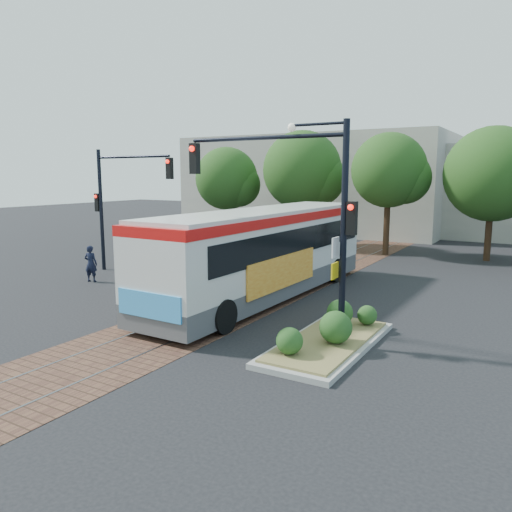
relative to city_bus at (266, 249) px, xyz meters
The scene contains 10 objects.
ground 3.72m from the city_bus, 98.21° to the right, with size 120.00×120.00×0.00m, color black.
trackbed 2.14m from the city_bus, 118.06° to the left, with size 3.60×40.00×0.02m.
tree_row 13.61m from the city_bus, 86.74° to the left, with size 26.40×5.60×7.67m.
warehouses 25.69m from the city_bus, 92.19° to the left, with size 40.00×13.00×8.00m.
city_bus is the anchor object (origin of this frame).
traffic_island 6.16m from the city_bus, 42.82° to the right, with size 2.20×5.20×1.13m.
signal_pole_main 5.68m from the city_bus, 49.25° to the right, with size 5.49×0.46×6.00m.
signal_pole_left 9.07m from the city_bus, behind, with size 4.99×0.34×6.00m.
officer 8.39m from the city_bus, 169.50° to the right, with size 0.60×0.39×1.65m, color black.
parked_car 12.16m from the city_bus, 135.69° to the left, with size 1.76×4.33×1.26m, color black.
Camera 1 is at (9.88, -13.56, 4.76)m, focal length 35.00 mm.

